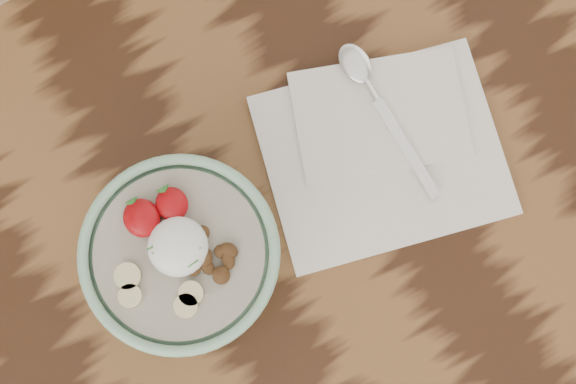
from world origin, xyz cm
name	(u,v)px	position (x,y,z in cm)	size (l,w,h in cm)	color
table	(410,236)	(0.00, 0.00, 65.70)	(160.00, 90.00, 75.00)	black
breakfast_bowl	(184,256)	(-22.89, 9.52, 81.43)	(18.93, 18.93, 12.83)	#88B794
napkin	(382,147)	(0.72, 9.61, 75.64)	(29.19, 25.84, 1.53)	white
spoon	(368,85)	(2.73, 15.98, 76.94)	(3.29, 19.13, 1.00)	silver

